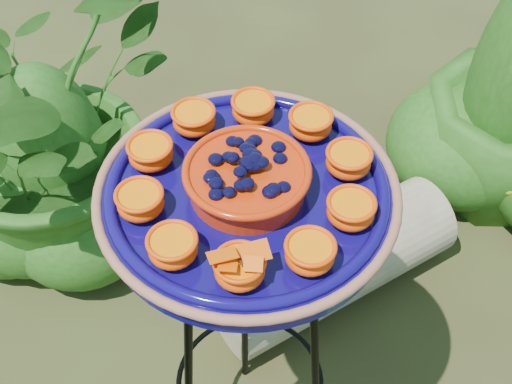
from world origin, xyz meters
TOP-DOWN VIEW (x-y plane):
  - tripod_stand at (-0.10, -0.04)m, footprint 0.31×0.32m
  - feeder_dish at (-0.10, -0.04)m, footprint 0.43×0.43m
  - driftwood_log at (0.16, 0.34)m, footprint 0.67×0.46m
  - shrub_back_left at (-0.53, 0.64)m, footprint 0.96×0.99m

SIDE VIEW (x-z plane):
  - driftwood_log at x=0.16m, z-range 0.00..0.21m
  - shrub_back_left at x=-0.53m, z-range 0.00..0.84m
  - tripod_stand at x=-0.10m, z-range 0.09..0.90m
  - feeder_dish at x=-0.10m, z-range 0.80..0.90m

